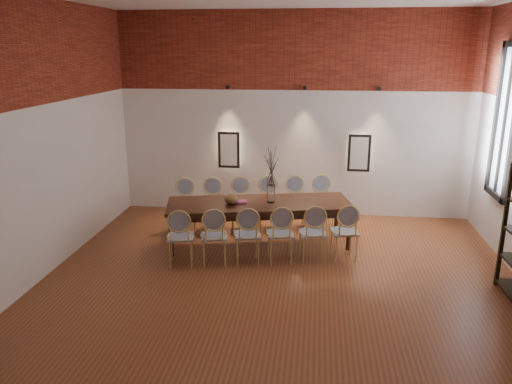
# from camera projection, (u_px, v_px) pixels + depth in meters

# --- Properties ---
(floor) EXTENTS (7.00, 7.00, 0.02)m
(floor) POSITION_uv_depth(u_px,v_px,m) (278.00, 290.00, 7.05)
(floor) COLOR brown
(floor) RESTS_ON ground
(wall_back) EXTENTS (7.00, 0.10, 4.00)m
(wall_back) POSITION_uv_depth(u_px,v_px,m) (294.00, 116.00, 9.88)
(wall_back) COLOR silver
(wall_back) RESTS_ON ground
(wall_front) EXTENTS (7.00, 0.10, 4.00)m
(wall_front) POSITION_uv_depth(u_px,v_px,m) (237.00, 262.00, 3.11)
(wall_front) COLOR silver
(wall_front) RESTS_ON ground
(wall_left) EXTENTS (0.10, 7.00, 4.00)m
(wall_left) POSITION_uv_depth(u_px,v_px,m) (25.00, 145.00, 6.92)
(wall_left) COLOR silver
(wall_left) RESTS_ON ground
(brick_band_back) EXTENTS (7.00, 0.02, 1.50)m
(brick_band_back) POSITION_uv_depth(u_px,v_px,m) (295.00, 50.00, 9.47)
(brick_band_back) COLOR maroon
(brick_band_back) RESTS_ON ground
(brick_band_front) EXTENTS (7.00, 0.02, 1.50)m
(brick_band_front) POSITION_uv_depth(u_px,v_px,m) (236.00, 55.00, 2.83)
(brick_band_front) COLOR maroon
(brick_band_front) RESTS_ON ground
(brick_band_left) EXTENTS (0.02, 7.00, 1.50)m
(brick_band_left) POSITION_uv_depth(u_px,v_px,m) (18.00, 51.00, 6.56)
(brick_band_left) COLOR maroon
(brick_band_left) RESTS_ON ground
(niche_left) EXTENTS (0.36, 0.06, 0.66)m
(niche_left) POSITION_uv_depth(u_px,v_px,m) (229.00, 150.00, 10.13)
(niche_left) COLOR #FFEAC6
(niche_left) RESTS_ON wall_back
(niche_right) EXTENTS (0.36, 0.06, 0.66)m
(niche_right) POSITION_uv_depth(u_px,v_px,m) (359.00, 153.00, 9.82)
(niche_right) COLOR #FFEAC6
(niche_right) RESTS_ON wall_back
(spot_fixture_left) EXTENTS (0.08, 0.10, 0.08)m
(spot_fixture_left) POSITION_uv_depth(u_px,v_px,m) (228.00, 87.00, 9.76)
(spot_fixture_left) COLOR black
(spot_fixture_left) RESTS_ON wall_back
(spot_fixture_mid) EXTENTS (0.08, 0.10, 0.08)m
(spot_fixture_mid) POSITION_uv_depth(u_px,v_px,m) (305.00, 88.00, 9.58)
(spot_fixture_mid) COLOR black
(spot_fixture_mid) RESTS_ON wall_back
(spot_fixture_right) EXTENTS (0.08, 0.10, 0.08)m
(spot_fixture_right) POSITION_uv_depth(u_px,v_px,m) (379.00, 89.00, 9.41)
(spot_fixture_right) COLOR black
(spot_fixture_right) RESTS_ON wall_back
(window_glass) EXTENTS (0.02, 0.78, 2.38)m
(window_glass) POSITION_uv_depth(u_px,v_px,m) (506.00, 122.00, 7.95)
(window_glass) COLOR silver
(window_glass) RESTS_ON wall_right
(window_frame) EXTENTS (0.08, 0.90, 2.50)m
(window_frame) POSITION_uv_depth(u_px,v_px,m) (505.00, 122.00, 7.95)
(window_frame) COLOR black
(window_frame) RESTS_ON wall_right
(window_mullion) EXTENTS (0.06, 0.06, 2.40)m
(window_mullion) POSITION_uv_depth(u_px,v_px,m) (505.00, 122.00, 7.95)
(window_mullion) COLOR black
(window_mullion) RESTS_ON wall_right
(dining_table) EXTENTS (3.25, 1.64, 0.75)m
(dining_table) POSITION_uv_depth(u_px,v_px,m) (259.00, 223.00, 8.62)
(dining_table) COLOR #35180D
(dining_table) RESTS_ON floor
(chair_near_a) EXTENTS (0.52, 0.52, 0.94)m
(chair_near_a) POSITION_uv_depth(u_px,v_px,m) (181.00, 237.00, 7.74)
(chair_near_a) COLOR tan
(chair_near_a) RESTS_ON floor
(chair_near_b) EXTENTS (0.52, 0.52, 0.94)m
(chair_near_b) POSITION_uv_depth(u_px,v_px,m) (214.00, 236.00, 7.78)
(chair_near_b) COLOR tan
(chair_near_b) RESTS_ON floor
(chair_near_c) EXTENTS (0.52, 0.52, 0.94)m
(chair_near_c) POSITION_uv_depth(u_px,v_px,m) (247.00, 235.00, 7.83)
(chair_near_c) COLOR tan
(chair_near_c) RESTS_ON floor
(chair_near_d) EXTENTS (0.52, 0.52, 0.94)m
(chair_near_d) POSITION_uv_depth(u_px,v_px,m) (280.00, 233.00, 7.87)
(chair_near_d) COLOR tan
(chair_near_d) RESTS_ON floor
(chair_near_e) EXTENTS (0.52, 0.52, 0.94)m
(chair_near_e) POSITION_uv_depth(u_px,v_px,m) (312.00, 232.00, 7.92)
(chair_near_e) COLOR tan
(chair_near_e) RESTS_ON floor
(chair_near_f) EXTENTS (0.52, 0.52, 0.94)m
(chair_near_f) POSITION_uv_depth(u_px,v_px,m) (344.00, 231.00, 7.96)
(chair_near_f) COLOR tan
(chair_near_f) RESTS_ON floor
(chair_far_a) EXTENTS (0.52, 0.52, 0.94)m
(chair_far_a) POSITION_uv_depth(u_px,v_px,m) (185.00, 206.00, 9.23)
(chair_far_a) COLOR tan
(chair_far_a) RESTS_ON floor
(chair_far_b) EXTENTS (0.52, 0.52, 0.94)m
(chair_far_b) POSITION_uv_depth(u_px,v_px,m) (213.00, 205.00, 9.28)
(chair_far_b) COLOR tan
(chair_far_b) RESTS_ON floor
(chair_far_c) EXTENTS (0.52, 0.52, 0.94)m
(chair_far_c) POSITION_uv_depth(u_px,v_px,m) (241.00, 205.00, 9.32)
(chair_far_c) COLOR tan
(chair_far_c) RESTS_ON floor
(chair_far_d) EXTENTS (0.52, 0.52, 0.94)m
(chair_far_d) POSITION_uv_depth(u_px,v_px,m) (269.00, 204.00, 9.37)
(chair_far_d) COLOR tan
(chair_far_d) RESTS_ON floor
(chair_far_e) EXTENTS (0.52, 0.52, 0.94)m
(chair_far_e) POSITION_uv_depth(u_px,v_px,m) (296.00, 203.00, 9.41)
(chair_far_e) COLOR tan
(chair_far_e) RESTS_ON floor
(chair_far_f) EXTENTS (0.52, 0.52, 0.94)m
(chair_far_f) POSITION_uv_depth(u_px,v_px,m) (323.00, 202.00, 9.45)
(chair_far_f) COLOR tan
(chair_far_f) RESTS_ON floor
(vase) EXTENTS (0.14, 0.14, 0.30)m
(vase) POSITION_uv_depth(u_px,v_px,m) (271.00, 194.00, 8.50)
(vase) COLOR silver
(vase) RESTS_ON dining_table
(dried_branches) EXTENTS (0.50, 0.50, 0.70)m
(dried_branches) POSITION_uv_depth(u_px,v_px,m) (271.00, 168.00, 8.37)
(dried_branches) COLOR #453427
(dried_branches) RESTS_ON vase
(bowl) EXTENTS (0.24, 0.24, 0.18)m
(bowl) POSITION_uv_depth(u_px,v_px,m) (231.00, 199.00, 8.41)
(bowl) COLOR brown
(bowl) RESTS_ON dining_table
(book) EXTENTS (0.29, 0.23, 0.03)m
(book) POSITION_uv_depth(u_px,v_px,m) (239.00, 202.00, 8.50)
(book) COLOR #7B1F53
(book) RESTS_ON dining_table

